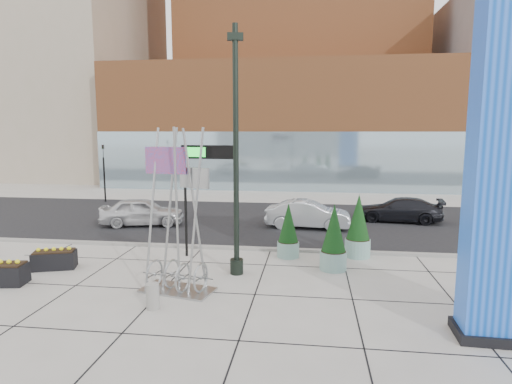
# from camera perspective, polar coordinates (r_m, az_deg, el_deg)

# --- Properties ---
(ground) EXTENTS (160.00, 160.00, 0.00)m
(ground) POSITION_cam_1_polar(r_m,az_deg,el_deg) (14.84, -3.53, -11.89)
(ground) COLOR #9E9991
(ground) RESTS_ON ground
(street_asphalt) EXTENTS (80.00, 12.00, 0.02)m
(street_asphalt) POSITION_cam_1_polar(r_m,az_deg,el_deg) (24.37, 0.95, -3.84)
(street_asphalt) COLOR black
(street_asphalt) RESTS_ON ground
(curb_edge) EXTENTS (80.00, 0.30, 0.12)m
(curb_edge) POSITION_cam_1_polar(r_m,az_deg,el_deg) (18.58, -1.17, -7.53)
(curb_edge) COLOR gray
(curb_edge) RESTS_ON ground
(tower_podium) EXTENTS (34.00, 10.00, 11.00)m
(tower_podium) POSITION_cam_1_polar(r_m,az_deg,el_deg) (40.71, 5.14, 8.74)
(tower_podium) COLOR #AE6132
(tower_podium) RESTS_ON ground
(tower_glass_front) EXTENTS (34.00, 0.60, 5.00)m
(tower_glass_front) POSITION_cam_1_polar(r_m,az_deg,el_deg) (36.01, 4.76, 4.04)
(tower_glass_front) COLOR #8CA5B2
(tower_glass_front) RESTS_ON ground
(building_beige_left) EXTENTS (18.00, 20.00, 34.00)m
(building_beige_left) POSITION_cam_1_polar(r_m,az_deg,el_deg) (56.90, -24.52, 19.57)
(building_beige_left) COLOR gray
(building_beige_left) RESTS_ON ground
(lamp_post) EXTENTS (0.57, 0.47, 8.61)m
(lamp_post) POSITION_cam_1_polar(r_m,az_deg,el_deg) (14.87, -2.67, 2.14)
(lamp_post) COLOR black
(lamp_post) RESTS_ON ground
(public_art_sculpture) EXTENTS (2.50, 1.63, 5.22)m
(public_art_sculpture) POSITION_cam_1_polar(r_m,az_deg,el_deg) (13.85, -10.47, -7.54)
(public_art_sculpture) COLOR #A4A7A8
(public_art_sculpture) RESTS_ON ground
(concrete_bollard) EXTENTS (0.38, 0.38, 0.74)m
(concrete_bollard) POSITION_cam_1_polar(r_m,az_deg,el_deg) (12.99, -13.61, -13.36)
(concrete_bollard) COLOR gray
(concrete_bollard) RESTS_ON ground
(overhead_street_sign) EXTENTS (2.14, 0.31, 4.52)m
(overhead_street_sign) POSITION_cam_1_polar(r_m,az_deg,el_deg) (17.06, -7.02, 4.07)
(overhead_street_sign) COLOR black
(overhead_street_sign) RESTS_ON ground
(round_planter_east) EXTENTS (1.03, 1.03, 2.58)m
(round_planter_east) POSITION_cam_1_polar(r_m,az_deg,el_deg) (17.81, 13.47, -4.59)
(round_planter_east) COLOR #7CA79D
(round_planter_east) RESTS_ON ground
(round_planter_mid) EXTENTS (0.99, 0.99, 2.47)m
(round_planter_mid) POSITION_cam_1_polar(r_m,az_deg,el_deg) (15.99, 10.32, -6.15)
(round_planter_mid) COLOR #7CA79D
(round_planter_mid) RESTS_ON ground
(round_planter_west) EXTENTS (0.89, 0.89, 2.23)m
(round_planter_west) POSITION_cam_1_polar(r_m,az_deg,el_deg) (17.37, 4.33, -5.27)
(round_planter_west) COLOR #7CA79D
(round_planter_west) RESTS_ON ground
(box_planter_north) EXTENTS (1.65, 1.17, 0.82)m
(box_planter_north) POSITION_cam_1_polar(r_m,az_deg,el_deg) (17.73, -25.29, -8.04)
(box_planter_north) COLOR black
(box_planter_north) RESTS_ON ground
(box_planter_south) EXTENTS (1.66, 1.01, 0.86)m
(box_planter_south) POSITION_cam_1_polar(r_m,az_deg,el_deg) (16.78, -30.82, -9.25)
(box_planter_south) COLOR black
(box_planter_south) RESTS_ON ground
(car_white_west) EXTENTS (4.68, 2.72, 1.50)m
(car_white_west) POSITION_cam_1_polar(r_m,az_deg,el_deg) (23.86, -14.93, -2.58)
(car_white_west) COLOR silver
(car_white_west) RESTS_ON ground
(car_silver_mid) EXTENTS (4.48, 1.84, 1.45)m
(car_silver_mid) POSITION_cam_1_polar(r_m,az_deg,el_deg) (22.60, 6.93, -3.01)
(car_silver_mid) COLOR #B8BBC0
(car_silver_mid) RESTS_ON ground
(car_dark_east) EXTENTS (4.83, 2.50, 1.34)m
(car_dark_east) POSITION_cam_1_polar(r_m,az_deg,el_deg) (25.36, 18.57, -2.28)
(car_dark_east) COLOR black
(car_dark_east) RESTS_ON ground
(traffic_signal) EXTENTS (0.15, 0.18, 4.10)m
(traffic_signal) POSITION_cam_1_polar(r_m,az_deg,el_deg) (32.34, -19.61, 2.77)
(traffic_signal) COLOR black
(traffic_signal) RESTS_ON ground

